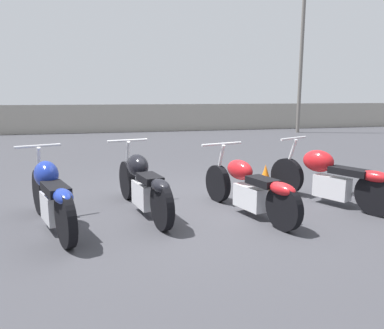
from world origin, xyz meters
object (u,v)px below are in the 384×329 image
object	(u,v)px
light_pole_left	(304,13)
motorcycle_slot_1	(143,184)
motorcycle_slot_2	(249,188)
motorcycle_slot_3	(330,177)
motorcycle_slot_0	(51,195)
traffic_cone_near	(265,178)

from	to	relation	value
light_pole_left	motorcycle_slot_1	xyz separation A→B (m)	(-8.10, -10.22, -4.74)
motorcycle_slot_2	motorcycle_slot_3	distance (m)	1.42
motorcycle_slot_1	motorcycle_slot_3	distance (m)	2.85
light_pole_left	motorcycle_slot_0	size ratio (longest dim) A/B	4.51
light_pole_left	motorcycle_slot_0	xyz separation A→B (m)	(-9.28, -10.61, -4.72)
motorcycle_slot_2	motorcycle_slot_3	bearing A→B (deg)	-7.01
motorcycle_slot_0	traffic_cone_near	xyz separation A→B (m)	(3.37, 1.08, -0.20)
motorcycle_slot_2	motorcycle_slot_3	xyz separation A→B (m)	(1.40, 0.21, 0.04)
motorcycle_slot_1	motorcycle_slot_2	bearing A→B (deg)	-28.84
motorcycle_slot_2	traffic_cone_near	bearing A→B (deg)	40.52
light_pole_left	motorcycle_slot_0	distance (m)	14.87
light_pole_left	motorcycle_slot_1	size ratio (longest dim) A/B	4.10
motorcycle_slot_3	light_pole_left	bearing A→B (deg)	37.95
motorcycle_slot_1	motorcycle_slot_0	bearing A→B (deg)	-173.40
motorcycle_slot_0	motorcycle_slot_2	bearing A→B (deg)	-19.92
motorcycle_slot_1	motorcycle_slot_3	bearing A→B (deg)	-16.39
motorcycle_slot_1	traffic_cone_near	distance (m)	2.30
motorcycle_slot_3	traffic_cone_near	xyz separation A→B (m)	(-0.65, 0.91, -0.19)
light_pole_left	motorcycle_slot_2	bearing A→B (deg)	-122.03
motorcycle_slot_0	motorcycle_slot_3	distance (m)	4.02
light_pole_left	motorcycle_slot_2	world-z (taller)	light_pole_left
light_pole_left	motorcycle_slot_0	bearing A→B (deg)	-131.17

